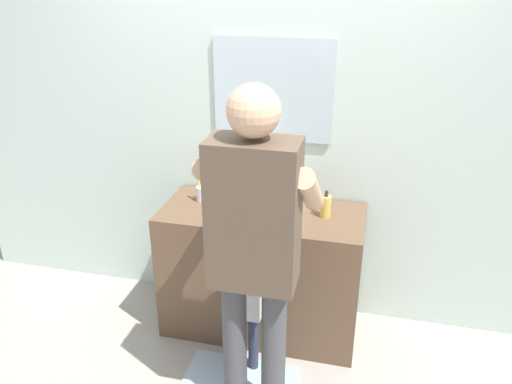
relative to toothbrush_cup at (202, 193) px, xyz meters
name	(u,v)px	position (x,y,z in m)	size (l,w,h in m)	color
ground_plane	(250,355)	(0.40, -0.36, -0.88)	(14.00, 14.00, 0.00)	#9E998E
back_wall	(274,113)	(0.40, 0.26, 0.47)	(4.40, 0.10, 2.70)	silver
vanity_cabinet	(262,271)	(0.40, -0.06, -0.47)	(1.22, 0.54, 0.83)	brown
sink_basin	(261,204)	(0.40, -0.08, 0.01)	(0.37, 0.37, 0.11)	silver
faucet	(269,186)	(0.40, 0.14, 0.03)	(0.18, 0.14, 0.18)	#B7BABF
toothbrush_cup	(202,193)	(0.00, 0.00, 0.00)	(0.07, 0.07, 0.21)	silver
soap_bottle	(326,206)	(0.77, -0.04, 0.02)	(0.06, 0.06, 0.16)	gold
bath_mat	(239,383)	(0.40, -0.61, -0.87)	(0.64, 0.40, 0.02)	#99B7CC
child_toddler	(245,297)	(0.40, -0.46, -0.39)	(0.26, 0.26, 0.83)	#2D334C
adult_parent	(255,235)	(0.52, -0.74, 0.17)	(0.54, 0.57, 1.75)	#47474C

